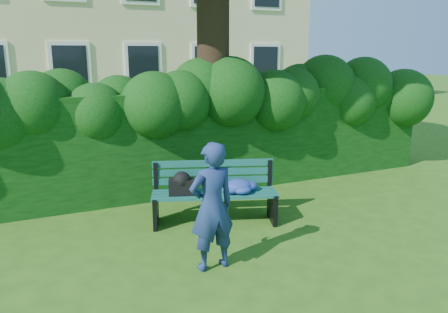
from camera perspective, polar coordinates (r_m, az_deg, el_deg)
name	(u,v)px	position (r m, az deg, el deg)	size (l,w,h in m)	color
ground	(242,231)	(6.26, 2.30, -9.67)	(80.00, 80.00, 0.00)	#2A5717
hedge	(188,141)	(7.93, -4.78, 2.09)	(10.00, 1.00, 1.80)	black
park_bench	(216,190)	(6.40, -1.05, -4.41)	(1.89, 1.11, 0.89)	#0F4B3D
man_reading	(212,207)	(4.98, -1.58, -6.57)	(0.55, 0.36, 1.50)	navy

